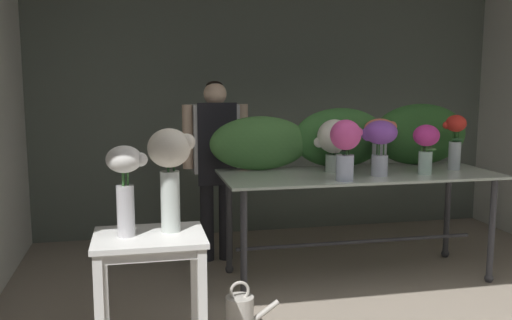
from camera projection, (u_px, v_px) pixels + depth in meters
name	position (u px, v px, depth m)	size (l,w,h in m)	color
ground_plane	(321.00, 285.00, 4.37)	(7.60, 7.60, 0.00)	gray
wall_back	(270.00, 102.00, 5.85)	(4.94, 0.12, 2.72)	slate
display_table_glass	(358.00, 189.00, 4.45)	(2.18, 0.85, 0.87)	beige
side_table_white	(150.00, 255.00, 3.19)	(0.63, 0.50, 0.73)	white
florist	(216.00, 152.00, 4.86)	(0.57, 0.24, 1.58)	#232328
foliage_backdrop	(350.00, 138.00, 4.70)	(2.26, 0.26, 0.53)	#477F3D
vase_violet_peonies	(380.00, 140.00, 4.27)	(0.29, 0.25, 0.43)	silver
vase_magenta_dahlias	(426.00, 144.00, 4.34)	(0.20, 0.20, 0.39)	silver
vase_ivory_snapdragons	(334.00, 141.00, 4.45)	(0.30, 0.28, 0.42)	silver
vase_coral_stock	(380.00, 137.00, 4.55)	(0.27, 0.26, 0.42)	silver
vase_scarlet_ranunculus	(455.00, 139.00, 4.55)	(0.18, 0.16, 0.45)	silver
vase_fuchsia_anemones	(345.00, 144.00, 4.05)	(0.25, 0.22, 0.45)	silver
vase_white_roses_tall	(125.00, 180.00, 3.10)	(0.23, 0.20, 0.51)	silver
vase_cream_lisianthus_tall	(170.00, 165.00, 3.19)	(0.27, 0.25, 0.60)	silver
watering_can	(241.00, 314.00, 3.54)	(0.35, 0.18, 0.34)	#B7B2A8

